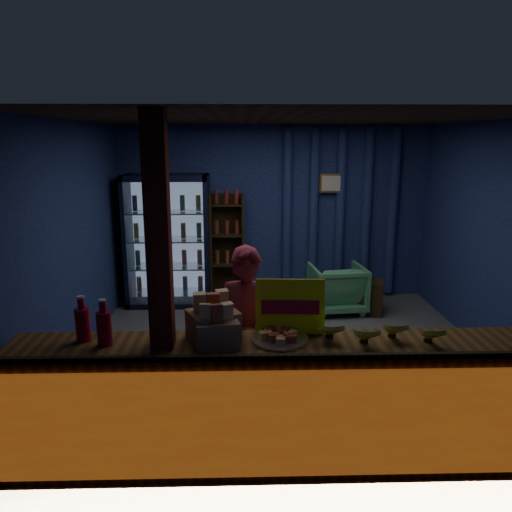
{
  "coord_description": "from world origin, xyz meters",
  "views": [
    {
      "loc": [
        -0.48,
        -5.26,
        2.41
      ],
      "look_at": [
        -0.33,
        -0.2,
        1.2
      ],
      "focal_mm": 35.0,
      "sensor_mm": 36.0,
      "label": 1
    }
  ],
  "objects": [
    {
      "name": "ground",
      "position": [
        0.0,
        0.0,
        0.0
      ],
      "size": [
        4.6,
        4.6,
        0.0
      ],
      "primitive_type": "plane",
      "color": "#515154",
      "rests_on": "ground"
    },
    {
      "name": "room_walls",
      "position": [
        0.0,
        0.0,
        1.57
      ],
      "size": [
        4.6,
        4.6,
        4.6
      ],
      "color": "navy",
      "rests_on": "ground"
    },
    {
      "name": "counter",
      "position": [
        0.0,
        -1.91,
        0.48
      ],
      "size": [
        4.4,
        0.57,
        0.99
      ],
      "color": "brown",
      "rests_on": "ground"
    },
    {
      "name": "support_post",
      "position": [
        -1.05,
        -1.9,
        1.3
      ],
      "size": [
        0.16,
        0.16,
        2.6
      ],
      "primitive_type": "cube",
      "color": "maroon",
      "rests_on": "ground"
    },
    {
      "name": "beverage_cooler",
      "position": [
        -1.55,
        1.92,
        0.93
      ],
      "size": [
        1.2,
        0.62,
        1.9
      ],
      "color": "black",
      "rests_on": "ground"
    },
    {
      "name": "bottle_shelf",
      "position": [
        -0.7,
        2.06,
        0.79
      ],
      "size": [
        0.5,
        0.28,
        1.6
      ],
      "color": "#31230F",
      "rests_on": "ground"
    },
    {
      "name": "curtain_folds",
      "position": [
        1.0,
        2.14,
        1.3
      ],
      "size": [
        1.74,
        0.14,
        2.5
      ],
      "color": "navy",
      "rests_on": "room_walls"
    },
    {
      "name": "framed_picture",
      "position": [
        0.85,
        2.1,
        1.75
      ],
      "size": [
        0.36,
        0.04,
        0.28
      ],
      "color": "gold",
      "rests_on": "room_walls"
    },
    {
      "name": "shopkeeper",
      "position": [
        -0.44,
        -1.3,
        0.77
      ],
      "size": [
        0.62,
        0.46,
        1.54
      ],
      "primitive_type": "imported",
      "rotation": [
        0.0,
        0.0,
        -0.18
      ],
      "color": "maroon",
      "rests_on": "ground"
    },
    {
      "name": "green_chair",
      "position": [
        0.86,
        1.44,
        0.34
      ],
      "size": [
        0.8,
        0.82,
        0.68
      ],
      "primitive_type": "imported",
      "rotation": [
        0.0,
        0.0,
        3.25
      ],
      "color": "#53A76D",
      "rests_on": "ground"
    },
    {
      "name": "side_table",
      "position": [
        1.24,
        1.36,
        0.23
      ],
      "size": [
        0.59,
        0.5,
        0.55
      ],
      "color": "#31230F",
      "rests_on": "ground"
    },
    {
      "name": "yellow_sign",
      "position": [
        -0.12,
        -1.68,
        1.16
      ],
      "size": [
        0.53,
        0.13,
        0.42
      ],
      "color": "#FEFF0D",
      "rests_on": "counter"
    },
    {
      "name": "soda_bottles",
      "position": [
        -1.56,
        -1.84,
        1.09
      ],
      "size": [
        0.28,
        0.19,
        0.34
      ],
      "color": "#AC0B23",
      "rests_on": "counter"
    },
    {
      "name": "snack_box_left",
      "position": [
        -0.67,
        -1.92,
        1.06
      ],
      "size": [
        0.35,
        0.31,
        0.32
      ],
      "color": "#9B7D4B",
      "rests_on": "counter"
    },
    {
      "name": "snack_box_centre",
      "position": [
        -0.69,
        -1.81,
        1.08
      ],
      "size": [
        0.43,
        0.4,
        0.36
      ],
      "color": "#9B7D4B",
      "rests_on": "counter"
    },
    {
      "name": "pastry_tray",
      "position": [
        -0.2,
        -1.84,
        0.97
      ],
      "size": [
        0.43,
        0.43,
        0.07
      ],
      "color": "silver",
      "rests_on": "counter"
    },
    {
      "name": "banana_bunches",
      "position": [
        0.52,
        -1.88,
        1.02
      ],
      "size": [
        0.92,
        0.27,
        0.15
      ],
      "color": "yellow",
      "rests_on": "counter"
    }
  ]
}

